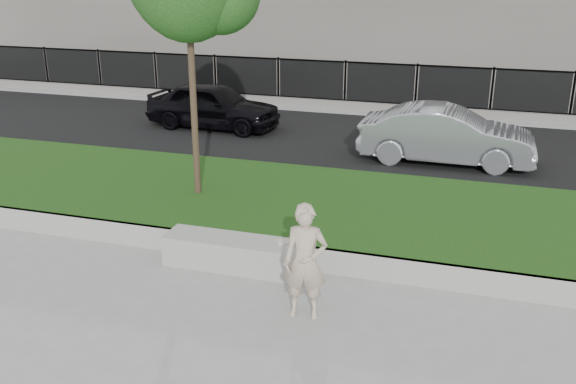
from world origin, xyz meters
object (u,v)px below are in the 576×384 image
(man, at_px, (305,262))
(book, at_px, (285,242))
(stone_bench, at_px, (238,254))
(car_dark, at_px, (213,105))
(car_silver, at_px, (446,135))

(man, xyz_separation_m, book, (-0.66, 1.17, -0.30))
(man, relative_size, book, 6.88)
(stone_bench, distance_m, man, 1.83)
(book, relative_size, car_dark, 0.06)
(man, distance_m, book, 1.38)
(stone_bench, height_order, man, man)
(book, relative_size, car_silver, 0.06)
(stone_bench, relative_size, book, 10.13)
(book, bearing_deg, car_silver, 40.47)
(car_dark, relative_size, car_silver, 0.94)
(man, bearing_deg, stone_bench, 133.82)
(car_dark, bearing_deg, book, -145.81)
(car_dark, bearing_deg, man, -145.95)
(stone_bench, relative_size, man, 1.47)
(car_dark, bearing_deg, car_silver, -98.63)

